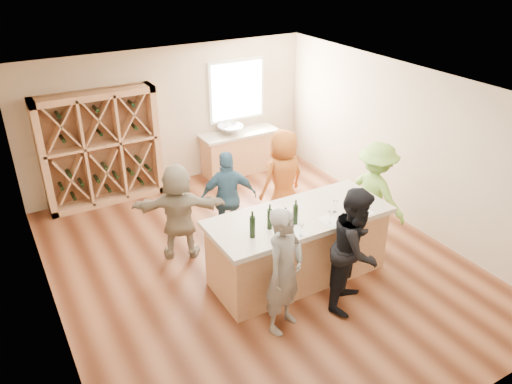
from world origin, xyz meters
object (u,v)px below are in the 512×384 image
person_far_mid (228,198)px  person_near_left (284,271)px  wine_bottle_a (252,227)px  person_far_left (179,212)px  wine_bottle_c (270,219)px  tasting_counter_base (298,248)px  wine_rack (101,149)px  wine_bottle_d (285,221)px  wine_bottle_e (295,215)px  person_far_right (283,179)px  sink (231,130)px  person_near_right (355,249)px  person_server (375,194)px

person_far_mid → person_near_left: bearing=98.9°
wine_bottle_a → person_far_left: size_ratio=0.19×
wine_bottle_c → tasting_counter_base: bearing=11.1°
wine_rack → tasting_counter_base: size_ratio=0.85×
wine_bottle_d → person_far_mid: (-0.02, 1.68, -0.40)m
wine_bottle_e → person_far_right: (0.85, 1.63, -0.33)m
sink → person_far_mid: (-1.27, -2.38, -0.20)m
person_far_right → wine_bottle_a: bearing=39.7°
person_near_right → person_far_mid: (-0.75, 2.32, -0.09)m
wine_rack → person_near_left: (1.07, -4.71, -0.21)m
wine_bottle_d → person_far_left: 1.94m
wine_rack → person_near_left: size_ratio=1.24×
sink → person_near_left: 4.92m
person_near_left → person_far_left: bearing=79.0°
sink → person_far_mid: size_ratio=0.33×
person_server → person_far_right: 1.59m
wine_bottle_a → wine_bottle_d: wine_bottle_a is taller
person_far_left → person_near_right: bearing=149.8°
wine_bottle_a → person_far_mid: person_far_mid is taller
wine_bottle_a → person_far_right: bearing=46.8°
wine_rack → person_far_right: bearing=-44.2°
sink → wine_bottle_c: wine_bottle_c is taller
sink → wine_bottle_d: 4.25m
wine_bottle_d → person_far_left: size_ratio=0.16×
wine_bottle_a → person_near_left: 0.74m
tasting_counter_base → wine_bottle_c: wine_bottle_c is taller
person_server → person_far_left: bearing=57.6°
wine_bottle_d → wine_bottle_e: size_ratio=0.91×
person_near_left → person_far_mid: person_near_left is taller
person_far_right → person_far_left: person_far_right is taller
person_near_left → person_far_mid: 2.29m
wine_bottle_e → person_server: person_server is taller
wine_rack → person_far_right: size_ratio=1.23×
tasting_counter_base → wine_bottle_e: size_ratio=8.93×
wine_bottle_d → person_server: person_server is taller
wine_bottle_e → person_far_right: size_ratio=0.16×
person_far_mid → person_near_right: bearing=125.8°
wine_bottle_d → person_near_right: 1.02m
wine_bottle_c → person_far_left: person_far_left is taller
wine_bottle_c → person_near_right: person_near_right is taller
person_far_right → person_server: bearing=121.4°
wine_bottle_e → person_near_right: size_ratio=0.16×
person_far_right → wine_bottle_c: bearing=44.8°
wine_rack → person_far_right: (2.51, -2.43, -0.21)m
wine_bottle_a → tasting_counter_base: bearing=11.9°
wine_rack → person_far_mid: 2.85m
wine_bottle_a → person_near_left: (0.10, -0.64, -0.35)m
sink → wine_bottle_e: size_ratio=1.86×
wine_bottle_e → person_near_left: 0.94m
sink → wine_bottle_e: bearing=-104.6°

